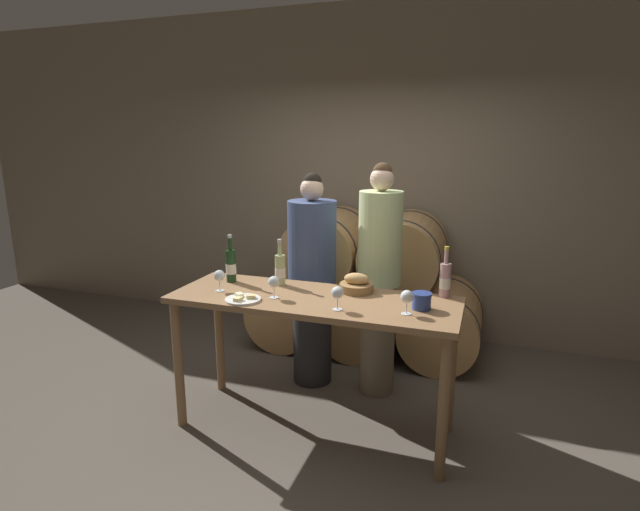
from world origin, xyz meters
The scene contains 16 objects.
ground_plane centered at (0.00, 0.00, 0.00)m, with size 10.00×10.00×0.00m, color #564F44.
stone_wall_back centered at (0.00, 1.99, 1.60)m, with size 10.00×0.12×3.20m.
barrel_stack centered at (0.00, 1.43, 0.58)m, with size 2.12×0.88×1.30m.
tasting_table centered at (0.00, 0.00, 0.82)m, with size 1.88×0.66×0.95m.
person_left centered at (-0.24, 0.65, 0.86)m, with size 0.38×0.38×1.70m.
person_right centered at (0.29, 0.65, 0.92)m, with size 0.32×0.32×1.79m.
wine_bottle_red centered at (-0.68, 0.15, 1.07)m, with size 0.07×0.07×0.34m.
wine_bottle_white centered at (-0.31, 0.19, 1.06)m, with size 0.07×0.07×0.33m.
wine_bottle_rose centered at (0.81, 0.29, 1.06)m, with size 0.07×0.07×0.34m.
blue_crock centered at (0.70, 0.00, 1.00)m, with size 0.12×0.12×0.10m.
bread_basket centered at (0.23, 0.21, 0.99)m, with size 0.23×0.23×0.13m.
cheese_plate centered at (-0.40, -0.21, 0.96)m, with size 0.23×0.23×0.04m.
wine_glass_far_left centered at (-0.64, -0.08, 1.05)m, with size 0.08×0.08×0.15m.
wine_glass_left centered at (-0.24, -0.10, 1.05)m, with size 0.08×0.08×0.15m.
wine_glass_center centered at (0.22, -0.18, 1.05)m, with size 0.08×0.08×0.15m.
wine_glass_right centered at (0.63, -0.12, 1.05)m, with size 0.08×0.08×0.15m.
Camera 1 is at (1.05, -2.91, 1.96)m, focal length 28.00 mm.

